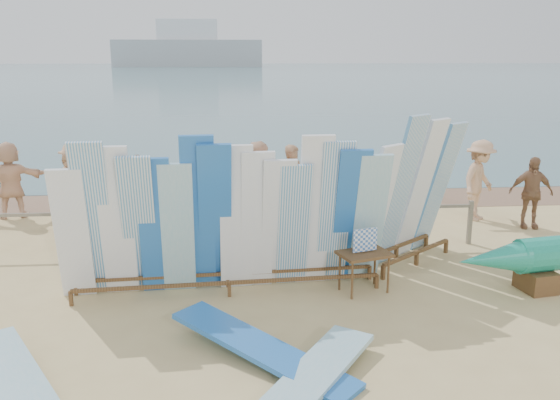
{
  "coord_description": "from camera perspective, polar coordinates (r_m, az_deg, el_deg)",
  "views": [
    {
      "loc": [
        1.24,
        -8.19,
        3.76
      ],
      "look_at": [
        2.13,
        2.86,
        1.03
      ],
      "focal_mm": 38.0,
      "sensor_mm": 36.0,
      "label": 1
    }
  ],
  "objects": [
    {
      "name": "ground",
      "position": [
        9.1,
        -12.22,
        -10.91
      ],
      "size": [
        160.0,
        160.0,
        0.0
      ],
      "primitive_type": "plane",
      "color": "tan",
      "rests_on": "ground"
    },
    {
      "name": "ocean",
      "position": [
        136.25,
        -5.2,
        12.21
      ],
      "size": [
        320.0,
        240.0,
        0.02
      ],
      "primitive_type": "cube",
      "color": "#406A74",
      "rests_on": "ground"
    },
    {
      "name": "wet_sand_strip",
      "position": [
        15.89,
        -8.92,
        -0.01
      ],
      "size": [
        40.0,
        2.6,
        0.01
      ],
      "primitive_type": "cube",
      "color": "#836249",
      "rests_on": "ground"
    },
    {
      "name": "distant_ship",
      "position": [
        188.66,
        -8.86,
        14.15
      ],
      "size": [
        45.0,
        8.0,
        14.0
      ],
      "color": "#999EA3",
      "rests_on": "ocean"
    },
    {
      "name": "fence",
      "position": [
        11.69,
        -10.51,
        -1.93
      ],
      "size": [
        12.08,
        0.08,
        0.9
      ],
      "color": "#7A705C",
      "rests_on": "ground"
    },
    {
      "name": "main_surfboard_rack",
      "position": [
        9.42,
        -5.13,
        -2.2
      ],
      "size": [
        5.24,
        1.04,
        2.61
      ],
      "rotation": [
        0.0,
        0.0,
        0.07
      ],
      "color": "brown",
      "rests_on": "ground"
    },
    {
      "name": "side_surfboard_rack",
      "position": [
        10.98,
        12.41,
        0.36
      ],
      "size": [
        2.35,
        2.1,
        2.78
      ],
      "rotation": [
        0.0,
        0.0,
        0.69
      ],
      "color": "brown",
      "rests_on": "ground"
    },
    {
      "name": "vendor_table",
      "position": [
        9.74,
        8.08,
        -6.76
      ],
      "size": [
        0.94,
        0.79,
        1.07
      ],
      "rotation": [
        0.0,
        0.0,
        0.31
      ],
      "color": "brown",
      "rests_on": "ground"
    },
    {
      "name": "flat_board_b",
      "position": [
        7.12,
        2.44,
        -18.02
      ],
      "size": [
        2.02,
        2.52,
        0.21
      ],
      "primitive_type": "cube",
      "rotation": [
        0.05,
        0.0,
        -0.62
      ],
      "color": "#7DB6C8",
      "rests_on": "ground"
    },
    {
      "name": "flat_board_a",
      "position": [
        7.68,
        -23.75,
        -16.77
      ],
      "size": [
        1.93,
        2.57,
        0.25
      ],
      "primitive_type": "cube",
      "rotation": [
        0.07,
        0.0,
        0.57
      ],
      "color": "#7DB6C8",
      "rests_on": "ground"
    },
    {
      "name": "flat_board_d",
      "position": [
        7.72,
        -1.76,
        -15.31
      ],
      "size": [
        2.35,
        2.24,
        0.37
      ],
      "primitive_type": "cube",
      "rotation": [
        0.11,
        0.0,
        0.82
      ],
      "color": "blue",
      "rests_on": "ground"
    },
    {
      "name": "beach_chair_left",
      "position": [
        12.73,
        -2.79,
        -2.2
      ],
      "size": [
        0.75,
        0.75,
        0.85
      ],
      "rotation": [
        0.0,
        0.0,
        -0.56
      ],
      "color": "red",
      "rests_on": "ground"
    },
    {
      "name": "beach_chair_right",
      "position": [
        12.89,
        -0.45,
        -2.03
      ],
      "size": [
        0.62,
        0.64,
        0.8
      ],
      "rotation": [
        0.0,
        0.0,
        0.26
      ],
      "color": "red",
      "rests_on": "ground"
    },
    {
      "name": "stroller",
      "position": [
        12.21,
        -4.27,
        -2.0
      ],
      "size": [
        0.8,
        0.93,
        1.08
      ],
      "rotation": [
        0.0,
        0.0,
        -0.39
      ],
      "color": "red",
      "rests_on": "ground"
    },
    {
      "name": "beachgoer_4",
      "position": [
        13.37,
        -13.47,
        0.78
      ],
      "size": [
        0.94,
        1.01,
        1.65
      ],
      "primitive_type": "imported",
      "rotation": [
        0.0,
        0.0,
        0.87
      ],
      "color": "#8C6042",
      "rests_on": "ground"
    },
    {
      "name": "beachgoer_2",
      "position": [
        13.22,
        -19.37,
        0.7
      ],
      "size": [
        0.92,
        0.47,
        1.87
      ],
      "primitive_type": "imported",
      "rotation": [
        0.0,
        0.0,
        3.1
      ],
      "color": "beige",
      "rests_on": "ground"
    },
    {
      "name": "beachgoer_11",
      "position": [
        15.22,
        -24.53,
        1.78
      ],
      "size": [
        1.77,
        1.0,
        1.82
      ],
      "primitive_type": "imported",
      "rotation": [
        0.0,
        0.0,
        3.43
      ],
      "color": "beige",
      "rests_on": "ground"
    },
    {
      "name": "beachgoer_7",
      "position": [
        13.3,
        1.28,
        1.46
      ],
      "size": [
        0.74,
        0.7,
        1.82
      ],
      "primitive_type": "imported",
      "rotation": [
        0.0,
        0.0,
        0.69
      ],
      "color": "#8C6042",
      "rests_on": "ground"
    },
    {
      "name": "beachgoer_6",
      "position": [
        13.75,
        6.42,
        1.55
      ],
      "size": [
        0.9,
        0.58,
        1.71
      ],
      "primitive_type": "imported",
      "rotation": [
        0.0,
        0.0,
        6.06
      ],
      "color": "tan",
      "rests_on": "ground"
    },
    {
      "name": "beachgoer_5",
      "position": [
        14.4,
        -2.08,
        2.27
      ],
      "size": [
        1.09,
        1.7,
        1.75
      ],
      "primitive_type": "imported",
      "rotation": [
        0.0,
        0.0,
        4.33
      ],
      "color": "beige",
      "rests_on": "ground"
    },
    {
      "name": "beachgoer_10",
      "position": [
        14.17,
        22.99,
        0.67
      ],
      "size": [
        0.99,
        0.56,
        1.6
      ],
      "primitive_type": "imported",
      "rotation": [
        0.0,
        0.0,
        6.11
      ],
      "color": "#8C6042",
      "rests_on": "ground"
    },
    {
      "name": "beachgoer_extra_0",
      "position": [
        14.4,
        18.63,
        1.81
      ],
      "size": [
        1.21,
        1.21,
        1.87
      ],
      "primitive_type": "imported",
      "rotation": [
        0.0,
        0.0,
        0.78
      ],
      "color": "tan",
      "rests_on": "ground"
    },
    {
      "name": "beachgoer_3",
      "position": [
        14.74,
        -19.12,
        1.85
      ],
      "size": [
        1.24,
        0.93,
        1.78
      ],
      "primitive_type": "imported",
      "rotation": [
        0.0,
        0.0,
        0.45
      ],
      "color": "tan",
      "rests_on": "ground"
    }
  ]
}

